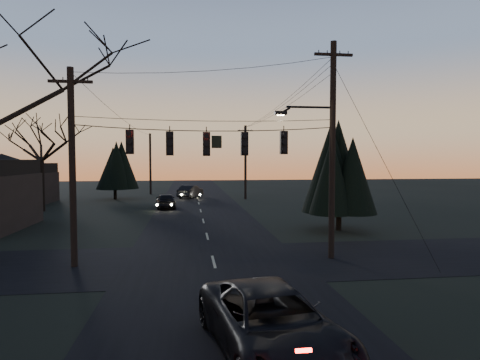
{
  "coord_description": "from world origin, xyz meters",
  "views": [
    {
      "loc": [
        -1.13,
        -7.81,
        4.64
      ],
      "look_at": [
        1.15,
        9.67,
        3.72
      ],
      "focal_mm": 30.0,
      "sensor_mm": 36.0,
      "label": 1
    }
  ],
  "objects": [
    {
      "name": "main_road",
      "position": [
        0.0,
        20.0,
        0.01
      ],
      "size": [
        8.0,
        120.0,
        0.02
      ],
      "primitive_type": "cube",
      "color": "black",
      "rests_on": "ground"
    },
    {
      "name": "evergreen_dist",
      "position": [
        -9.45,
        39.72,
        3.57
      ],
      "size": [
        4.01,
        4.01,
        5.96
      ],
      "color": "black",
      "rests_on": "ground"
    },
    {
      "name": "suv_near",
      "position": [
        0.8,
        1.25,
        0.77
      ],
      "size": [
        3.45,
        5.9,
        1.54
      ],
      "primitive_type": "imported",
      "rotation": [
        0.0,
        0.0,
        0.17
      ],
      "color": "black",
      "rests_on": "ground"
    },
    {
      "name": "utility_pole_right",
      "position": [
        5.5,
        10.0,
        0.0
      ],
      "size": [
        5.0,
        0.3,
        10.0
      ],
      "primitive_type": null,
      "color": "black",
      "rests_on": "ground"
    },
    {
      "name": "sedan_oncoming_a",
      "position": [
        -3.2,
        30.3,
        0.72
      ],
      "size": [
        2.15,
        4.39,
        1.44
      ],
      "primitive_type": "imported",
      "rotation": [
        0.0,
        0.0,
        3.25
      ],
      "color": "black",
      "rests_on": "ground"
    },
    {
      "name": "utility_pole_far_l",
      "position": [
        -6.0,
        46.0,
        0.0
      ],
      "size": [
        0.3,
        0.3,
        8.0
      ],
      "primitive_type": null,
      "color": "black",
      "rests_on": "ground"
    },
    {
      "name": "evergreen_right",
      "position": [
        8.61,
        17.05,
        4.44
      ],
      "size": [
        3.9,
        3.9,
        7.69
      ],
      "color": "black",
      "rests_on": "ground"
    },
    {
      "name": "house_left_far",
      "position": [
        -20.0,
        36.0,
        2.6
      ],
      "size": [
        9.0,
        7.0,
        5.2
      ],
      "color": "black",
      "rests_on": "ground"
    },
    {
      "name": "span_signal_assembly",
      "position": [
        -0.24,
        10.0,
        5.35
      ],
      "size": [
        11.5,
        0.44,
        1.46
      ],
      "color": "black",
      "rests_on": "ground"
    },
    {
      "name": "bare_tree_dist",
      "position": [
        -13.95,
        29.58,
        6.2
      ],
      "size": [
        6.4,
        6.4,
        8.88
      ],
      "color": "black",
      "rests_on": "ground"
    },
    {
      "name": "cross_road",
      "position": [
        0.0,
        10.0,
        0.01
      ],
      "size": [
        60.0,
        7.0,
        0.02
      ],
      "primitive_type": "cube",
      "color": "black",
      "rests_on": "ground"
    },
    {
      "name": "sedan_oncoming_b",
      "position": [
        -0.8,
        40.43,
        0.75
      ],
      "size": [
        3.27,
        4.79,
        1.5
      ],
      "primitive_type": "imported",
      "rotation": [
        0.0,
        0.0,
        2.73
      ],
      "color": "black",
      "rests_on": "ground"
    },
    {
      "name": "utility_pole_far_r",
      "position": [
        5.5,
        38.0,
        0.0
      ],
      "size": [
        1.8,
        0.3,
        8.5
      ],
      "primitive_type": null,
      "color": "black",
      "rests_on": "ground"
    },
    {
      "name": "utility_pole_left",
      "position": [
        -6.0,
        10.0,
        0.0
      ],
      "size": [
        1.8,
        0.3,
        8.5
      ],
      "primitive_type": null,
      "color": "black",
      "rests_on": "ground"
    }
  ]
}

